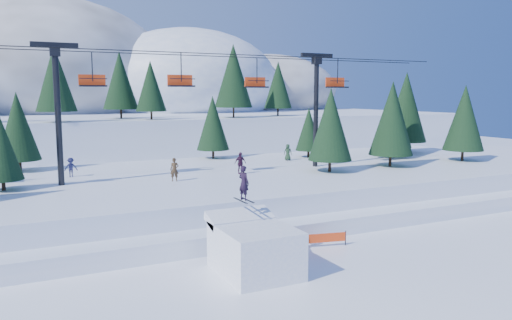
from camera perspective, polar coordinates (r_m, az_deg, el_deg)
name	(u,v)px	position (r m, az deg, el deg)	size (l,w,h in m)	color
ground	(289,279)	(25.58, 3.79, -13.39)	(160.00, 160.00, 0.00)	white
mid_shelf	(180,191)	(41.27, -8.68, -3.56)	(70.00, 22.00, 2.50)	white
berm	(227,229)	(32.25, -3.32, -7.91)	(70.00, 6.00, 1.10)	white
mountain_ridge	(55,91)	(94.33, -21.95, 7.30)	(119.00, 60.44, 26.46)	white
jump_kicker	(254,247)	(25.94, -0.22, -9.94)	(3.60, 4.91, 5.38)	white
chairlift	(184,92)	(40.72, -8.20, 7.73)	(46.53, 3.21, 10.28)	black
conifer_stand	(216,121)	(42.67, -4.58, 4.47)	(62.43, 18.01, 9.13)	black
distant_skiers	(153,166)	(41.24, -11.68, -0.67)	(27.26, 7.58, 1.84)	#462A43
banner_near	(324,238)	(30.61, 7.77, -8.83)	(2.80, 0.64, 0.90)	black
banner_far	(359,222)	(34.68, 11.64, -6.96)	(2.83, 0.49, 0.90)	black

